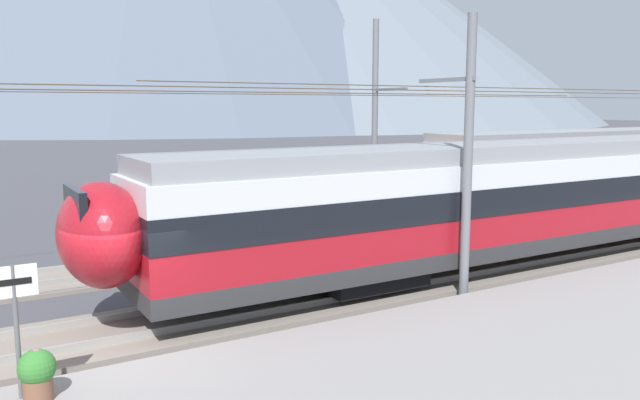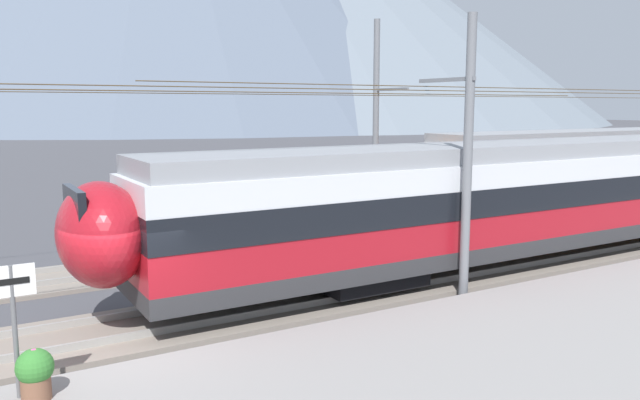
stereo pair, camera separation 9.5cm
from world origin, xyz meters
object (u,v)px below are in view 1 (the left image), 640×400
object	(u,v)px
catenary_mast_mid	(464,152)
catenary_mast_far_side	(377,123)
potted_plant_by_shelter	(37,372)
train_near_platform	(589,187)
train_far_track	(621,163)
platform_sign	(15,302)

from	to	relation	value
catenary_mast_mid	catenary_mast_far_side	xyz separation A→B (m)	(3.48, 8.59, 0.46)
catenary_mast_mid	potted_plant_by_shelter	size ratio (longest dim) A/B	57.28
train_near_platform	catenary_mast_mid	size ratio (longest dim) A/B	0.69
train_far_track	potted_plant_by_shelter	distance (m)	28.44
train_near_platform	train_far_track	xyz separation A→B (m)	(9.48, 5.25, -0.01)
train_far_track	platform_sign	bearing A→B (deg)	-163.47
catenary_mast_mid	catenary_mast_far_side	size ratio (longest dim) A/B	1.00
train_near_platform	train_far_track	bearing A→B (deg)	28.97
train_far_track	catenary_mast_mid	size ratio (longest dim) A/B	0.52
platform_sign	train_near_platform	bearing A→B (deg)	9.12
train_near_platform	catenary_mast_mid	distance (m)	7.64
platform_sign	catenary_mast_far_side	bearing A→B (deg)	34.94
train_far_track	platform_sign	size ratio (longest dim) A/B	11.63
catenary_mast_mid	platform_sign	size ratio (longest dim) A/B	22.17
train_near_platform	potted_plant_by_shelter	distance (m)	17.99
train_far_track	catenary_mast_far_side	world-z (taller)	catenary_mast_far_side
catenary_mast_far_side	platform_sign	world-z (taller)	catenary_mast_far_side
catenary_mast_far_side	platform_sign	size ratio (longest dim) A/B	22.17
potted_plant_by_shelter	catenary_mast_mid	bearing A→B (deg)	8.07
catenary_mast_far_side	potted_plant_by_shelter	world-z (taller)	catenary_mast_far_side
potted_plant_by_shelter	catenary_mast_far_side	bearing A→B (deg)	35.99
catenary_mast_mid	potted_plant_by_shelter	world-z (taller)	catenary_mast_mid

